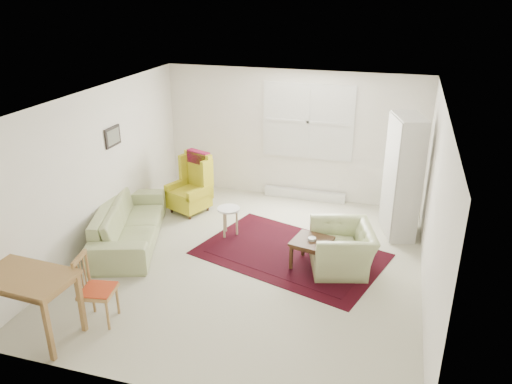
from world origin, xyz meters
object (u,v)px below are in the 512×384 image
(desk_chair, at_px, (98,289))
(sofa, at_px, (129,216))
(cabinet, at_px, (403,177))
(coffee_table, at_px, (311,253))
(wingback_chair, at_px, (188,184))
(stool, at_px, (229,221))
(armchair, at_px, (342,244))
(desk, at_px, (23,304))

(desk_chair, bearing_deg, sofa, 9.90)
(sofa, height_order, cabinet, cabinet)
(sofa, distance_m, coffee_table, 3.01)
(wingback_chair, height_order, stool, wingback_chair)
(wingback_chair, xyz_separation_m, desk_chair, (0.25, -3.35, -0.10))
(armchair, relative_size, coffee_table, 1.85)
(wingback_chair, bearing_deg, armchair, -0.15)
(desk, height_order, desk_chair, desk_chair)
(sofa, xyz_separation_m, cabinet, (4.20, 1.54, 0.56))
(sofa, height_order, stool, sofa)
(wingback_chair, bearing_deg, stool, -12.27)
(armchair, bearing_deg, coffee_table, -93.14)
(armchair, bearing_deg, sofa, -103.45)
(stool, height_order, desk_chair, desk_chair)
(desk, bearing_deg, desk_chair, 33.40)
(sofa, relative_size, cabinet, 1.12)
(sofa, bearing_deg, wingback_chair, -37.91)
(stool, relative_size, desk, 0.38)
(sofa, relative_size, wingback_chair, 2.04)
(armchair, relative_size, stool, 1.98)
(armchair, xyz_separation_m, stool, (-1.95, 0.51, -0.14))
(wingback_chair, height_order, coffee_table, wingback_chair)
(coffee_table, relative_size, desk_chair, 0.59)
(armchair, relative_size, desk, 0.75)
(stool, xyz_separation_m, cabinet, (2.72, 0.88, 0.77))
(cabinet, relative_size, desk, 1.53)
(armchair, bearing_deg, desk, -68.70)
(cabinet, bearing_deg, wingback_chair, 166.81)
(desk, distance_m, desk_chair, 0.86)
(coffee_table, distance_m, desk_chair, 3.08)
(armchair, xyz_separation_m, coffee_table, (-0.44, -0.10, -0.17))
(coffee_table, bearing_deg, wingback_chair, 152.87)
(wingback_chair, xyz_separation_m, desk, (-0.46, -3.82, -0.14))
(armchair, relative_size, desk_chair, 1.09)
(wingback_chair, bearing_deg, desk_chair, -63.89)
(sofa, relative_size, coffee_table, 4.21)
(desk, bearing_deg, coffee_table, 40.05)
(armchair, xyz_separation_m, wingback_chair, (-2.97, 1.20, 0.17))
(wingback_chair, distance_m, desk_chair, 3.36)
(sofa, height_order, armchair, sofa)
(desk_chair, bearing_deg, armchair, -61.49)
(cabinet, xyz_separation_m, desk, (-4.20, -4.01, -0.60))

